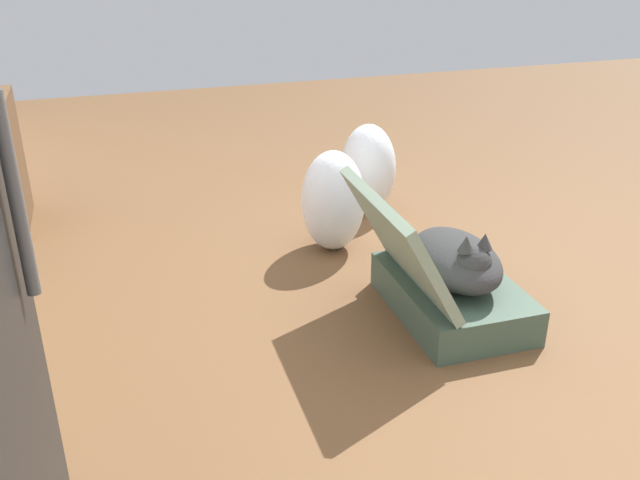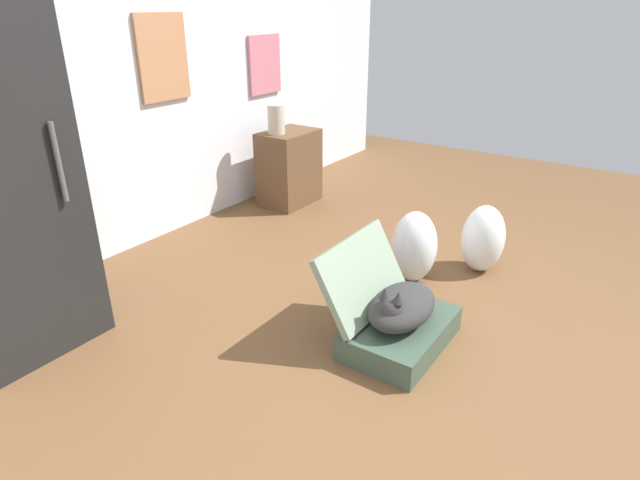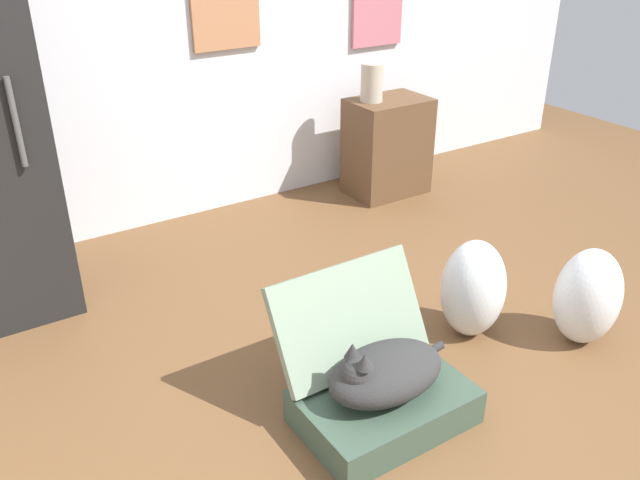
{
  "view_description": "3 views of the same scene",
  "coord_description": "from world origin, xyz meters",
  "px_view_note": "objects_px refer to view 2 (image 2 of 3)",
  "views": [
    {
      "loc": [
        -1.97,
        1.29,
        1.34
      ],
      "look_at": [
        0.14,
        0.64,
        0.3
      ],
      "focal_mm": 39.73,
      "sensor_mm": 36.0,
      "label": 1
    },
    {
      "loc": [
        -2.0,
        -0.72,
        1.54
      ],
      "look_at": [
        0.03,
        0.66,
        0.44
      ],
      "focal_mm": 29.66,
      "sensor_mm": 36.0,
      "label": 2
    },
    {
      "loc": [
        -1.17,
        -1.23,
        1.66
      ],
      "look_at": [
        0.16,
        0.82,
        0.41
      ],
      "focal_mm": 37.25,
      "sensor_mm": 36.0,
      "label": 3
    }
  ],
  "objects_px": {
    "plastic_bag_clear": "(483,239)",
    "vase_tall": "(276,119)",
    "cat": "(401,306)",
    "plastic_bag_white": "(414,247)",
    "side_table": "(289,168)",
    "suitcase_base": "(400,333)"
  },
  "relations": [
    {
      "from": "plastic_bag_clear",
      "to": "vase_tall",
      "type": "distance_m",
      "value": 1.83
    },
    {
      "from": "cat",
      "to": "plastic_bag_clear",
      "type": "height_order",
      "value": "plastic_bag_clear"
    },
    {
      "from": "plastic_bag_white",
      "to": "plastic_bag_clear",
      "type": "bearing_deg",
      "value": -39.43
    },
    {
      "from": "plastic_bag_white",
      "to": "plastic_bag_clear",
      "type": "height_order",
      "value": "plastic_bag_white"
    },
    {
      "from": "plastic_bag_white",
      "to": "side_table",
      "type": "distance_m",
      "value": 1.58
    },
    {
      "from": "cat",
      "to": "plastic_bag_white",
      "type": "distance_m",
      "value": 0.7
    },
    {
      "from": "cat",
      "to": "plastic_bag_clear",
      "type": "bearing_deg",
      "value": -3.09
    },
    {
      "from": "suitcase_base",
      "to": "side_table",
      "type": "bearing_deg",
      "value": 52.02
    },
    {
      "from": "suitcase_base",
      "to": "plastic_bag_white",
      "type": "bearing_deg",
      "value": 20.4
    },
    {
      "from": "cat",
      "to": "side_table",
      "type": "relative_size",
      "value": 0.86
    },
    {
      "from": "plastic_bag_white",
      "to": "plastic_bag_clear",
      "type": "distance_m",
      "value": 0.47
    },
    {
      "from": "suitcase_base",
      "to": "plastic_bag_white",
      "type": "relative_size",
      "value": 1.36
    },
    {
      "from": "vase_tall",
      "to": "plastic_bag_white",
      "type": "bearing_deg",
      "value": -110.35
    },
    {
      "from": "cat",
      "to": "vase_tall",
      "type": "height_order",
      "value": "vase_tall"
    },
    {
      "from": "plastic_bag_clear",
      "to": "suitcase_base",
      "type": "bearing_deg",
      "value": 176.9
    },
    {
      "from": "suitcase_base",
      "to": "plastic_bag_clear",
      "type": "relative_size",
      "value": 1.39
    },
    {
      "from": "plastic_bag_clear",
      "to": "vase_tall",
      "type": "xyz_separation_m",
      "value": [
        0.18,
        1.75,
        0.5
      ]
    },
    {
      "from": "suitcase_base",
      "to": "cat",
      "type": "xyz_separation_m",
      "value": [
        -0.01,
        0.0,
        0.16
      ]
    },
    {
      "from": "plastic_bag_white",
      "to": "side_table",
      "type": "height_order",
      "value": "side_table"
    },
    {
      "from": "plastic_bag_white",
      "to": "cat",
      "type": "bearing_deg",
      "value": -159.92
    },
    {
      "from": "side_table",
      "to": "suitcase_base",
      "type": "bearing_deg",
      "value": -127.98
    },
    {
      "from": "vase_tall",
      "to": "plastic_bag_clear",
      "type": "bearing_deg",
      "value": -95.89
    }
  ]
}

